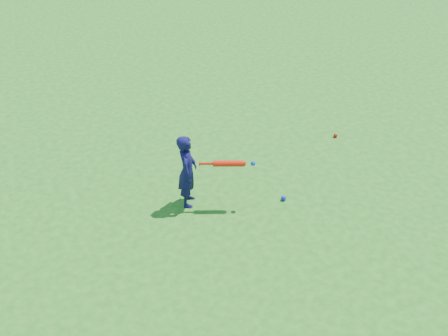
% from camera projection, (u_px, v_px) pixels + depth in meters
% --- Properties ---
extents(ground, '(80.00, 80.00, 0.00)m').
position_uv_depth(ground, '(140.00, 202.00, 7.09)').
color(ground, '#1F6618').
rests_on(ground, ground).
extents(child, '(0.39, 0.46, 1.08)m').
position_uv_depth(child, '(187.00, 171.00, 6.78)').
color(child, '#100E43').
rests_on(child, ground).
extents(ground_ball_red, '(0.07, 0.07, 0.07)m').
position_uv_depth(ground_ball_red, '(335.00, 135.00, 8.59)').
color(ground_ball_red, red).
rests_on(ground_ball_red, ground).
extents(ground_ball_blue, '(0.07, 0.07, 0.07)m').
position_uv_depth(ground_ball_blue, '(284.00, 198.00, 7.11)').
color(ground_ball_blue, '#0C22CE').
rests_on(ground_ball_blue, ground).
extents(bat_swing, '(0.72, 0.32, 0.09)m').
position_uv_depth(bat_swing, '(231.00, 164.00, 6.66)').
color(bat_swing, red).
rests_on(bat_swing, ground).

